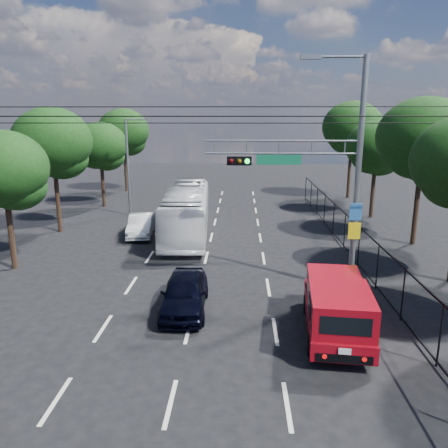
{
  "coord_description": "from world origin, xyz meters",
  "views": [
    {
      "loc": [
        1.75,
        -9.76,
        7.18
      ],
      "look_at": [
        1.08,
        8.03,
        2.8
      ],
      "focal_mm": 35.0,
      "sensor_mm": 36.0,
      "label": 1
    }
  ],
  "objects_px": {
    "red_pickup": "(336,306)",
    "navy_hatchback": "(185,293)",
    "white_bus": "(187,211)",
    "signal_mast": "(328,166)",
    "white_van": "(141,225)"
  },
  "relations": [
    {
      "from": "red_pickup",
      "to": "navy_hatchback",
      "type": "height_order",
      "value": "red_pickup"
    },
    {
      "from": "signal_mast",
      "to": "navy_hatchback",
      "type": "distance_m",
      "value": 7.6
    },
    {
      "from": "red_pickup",
      "to": "white_bus",
      "type": "height_order",
      "value": "white_bus"
    },
    {
      "from": "red_pickup",
      "to": "navy_hatchback",
      "type": "relative_size",
      "value": 1.3
    },
    {
      "from": "red_pickup",
      "to": "navy_hatchback",
      "type": "bearing_deg",
      "value": 161.82
    },
    {
      "from": "red_pickup",
      "to": "white_van",
      "type": "relative_size",
      "value": 1.34
    },
    {
      "from": "white_van",
      "to": "white_bus",
      "type": "bearing_deg",
      "value": 1.0
    },
    {
      "from": "red_pickup",
      "to": "navy_hatchback",
      "type": "xyz_separation_m",
      "value": [
        -5.32,
        1.75,
        -0.33
      ]
    },
    {
      "from": "red_pickup",
      "to": "white_bus",
      "type": "relative_size",
      "value": 0.5
    },
    {
      "from": "navy_hatchback",
      "to": "signal_mast",
      "type": "bearing_deg",
      "value": 21.63
    },
    {
      "from": "red_pickup",
      "to": "signal_mast",
      "type": "bearing_deg",
      "value": 85.94
    },
    {
      "from": "white_bus",
      "to": "white_van",
      "type": "bearing_deg",
      "value": -175.81
    },
    {
      "from": "navy_hatchback",
      "to": "white_van",
      "type": "height_order",
      "value": "navy_hatchback"
    },
    {
      "from": "navy_hatchback",
      "to": "white_van",
      "type": "distance_m",
      "value": 11.39
    },
    {
      "from": "signal_mast",
      "to": "white_bus",
      "type": "relative_size",
      "value": 0.89
    }
  ]
}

